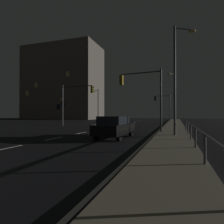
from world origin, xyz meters
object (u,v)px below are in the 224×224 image
at_px(traffic_light_far_left, 75,97).
at_px(street_lamp_median, 173,94).
at_px(street_lamp_corner, 178,71).
at_px(building_distant, 63,83).
at_px(traffic_light_mid_right, 163,103).
at_px(street_lamp_across_street, 97,102).
at_px(car, 115,127).
at_px(traffic_light_far_center, 142,88).

relative_size(traffic_light_far_left, street_lamp_median, 0.72).
relative_size(street_lamp_corner, building_distant, 0.34).
distance_m(traffic_light_mid_right, street_lamp_across_street, 13.63).
xyz_separation_m(car, building_distant, (-30.97, 41.83, 10.86)).
distance_m(traffic_light_mid_right, street_lamp_corner, 25.51).
distance_m(car, street_lamp_corner, 6.37).
distance_m(car, traffic_light_mid_right, 27.71).
bearing_deg(traffic_light_mid_right, street_lamp_corner, -84.18).
bearing_deg(street_lamp_across_street, traffic_light_far_left, -80.09).
bearing_deg(traffic_light_mid_right, street_lamp_median, -76.18).
relative_size(traffic_light_mid_right, street_lamp_median, 0.68).
relative_size(car, street_lamp_corner, 0.55).
height_order(traffic_light_far_left, building_distant, building_distant).
relative_size(traffic_light_far_center, street_lamp_across_street, 0.82).
distance_m(traffic_light_far_left, traffic_light_mid_right, 19.99).
bearing_deg(street_lamp_across_street, street_lamp_median, -18.06).
distance_m(traffic_light_mid_right, building_distant, 36.54).
bearing_deg(street_lamp_across_street, street_lamp_corner, -54.37).
relative_size(traffic_light_mid_right, street_lamp_across_street, 0.81).
distance_m(car, traffic_light_far_left, 14.45).
relative_size(car, street_lamp_median, 0.55).
height_order(traffic_light_mid_right, street_lamp_across_street, street_lamp_across_street).
distance_m(traffic_light_far_center, street_lamp_median, 15.02).
bearing_deg(traffic_light_mid_right, building_distant, 156.30).
height_order(traffic_light_far_center, traffic_light_far_left, traffic_light_far_left).
xyz_separation_m(street_lamp_across_street, building_distant, (-19.48, 17.66, 7.52)).
bearing_deg(traffic_light_mid_right, traffic_light_far_center, -91.20).
bearing_deg(building_distant, traffic_light_far_center, -49.27).
relative_size(car, building_distant, 0.19).
distance_m(traffic_light_far_center, building_distant, 49.96).
bearing_deg(street_lamp_median, car, -101.12).
bearing_deg(street_lamp_median, traffic_light_far_center, -99.68).
xyz_separation_m(car, street_lamp_across_street, (-11.49, 24.17, 3.35)).
height_order(car, traffic_light_mid_right, traffic_light_mid_right).
relative_size(traffic_light_far_left, traffic_light_mid_right, 1.06).
height_order(car, street_lamp_across_street, street_lamp_across_street).
relative_size(traffic_light_far_center, traffic_light_mid_right, 1.02).
height_order(car, street_lamp_corner, street_lamp_corner).
bearing_deg(street_lamp_median, traffic_light_mid_right, 103.82).
xyz_separation_m(traffic_light_far_center, street_lamp_corner, (3.07, -2.29, 0.90)).
distance_m(traffic_light_far_left, street_lamp_across_street, 13.68).
bearing_deg(street_lamp_corner, street_lamp_median, 91.84).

